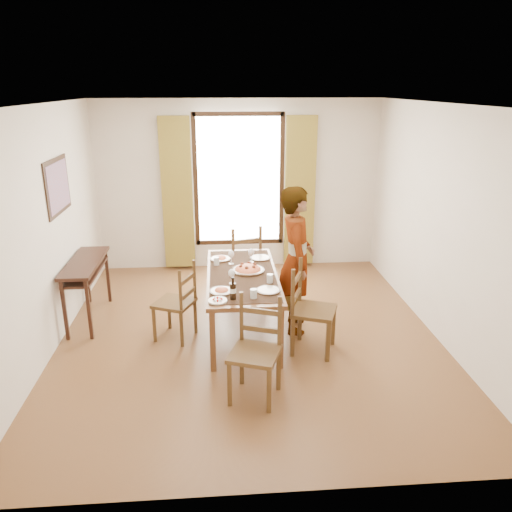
{
  "coord_description": "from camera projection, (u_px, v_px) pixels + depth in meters",
  "views": [
    {
      "loc": [
        -0.34,
        -5.43,
        2.89
      ],
      "look_at": [
        0.09,
        0.05,
        1.0
      ],
      "focal_mm": 35.0,
      "sensor_mm": 36.0,
      "label": 1
    }
  ],
  "objects": [
    {
      "name": "ground",
      "position": [
        249.0,
        335.0,
        6.09
      ],
      "size": [
        5.0,
        5.0,
        0.0
      ],
      "primitive_type": "plane",
      "color": "#472716",
      "rests_on": "ground"
    },
    {
      "name": "tumbler_b",
      "position": [
        216.0,
        261.0,
        6.22
      ],
      "size": [
        0.07,
        0.07,
        0.1
      ],
      "primitive_type": "cylinder",
      "color": "silver",
      "rests_on": "dining_table"
    },
    {
      "name": "chair_south",
      "position": [
        256.0,
        353.0,
        4.76
      ],
      "size": [
        0.57,
        0.57,
        1.01
      ],
      "rotation": [
        0.0,
        0.0,
        -0.35
      ],
      "color": "#50371A",
      "rests_on": "ground"
    },
    {
      "name": "console_table",
      "position": [
        85.0,
        270.0,
        6.28
      ],
      "size": [
        0.38,
        1.2,
        0.8
      ],
      "color": "black",
      "rests_on": "ground"
    },
    {
      "name": "dining_table",
      "position": [
        242.0,
        279.0,
        5.97
      ],
      "size": [
        0.84,
        1.9,
        0.76
      ],
      "color": "brown",
      "rests_on": "ground"
    },
    {
      "name": "plate_ne",
      "position": [
        260.0,
        257.0,
        6.45
      ],
      "size": [
        0.27,
        0.27,
        0.05
      ],
      "primitive_type": null,
      "color": "silver",
      "rests_on": "dining_table"
    },
    {
      "name": "chair_east",
      "position": [
        311.0,
        311.0,
        5.59
      ],
      "size": [
        0.59,
        0.59,
        1.04
      ],
      "rotation": [
        0.0,
        0.0,
        1.21
      ],
      "color": "#50371A",
      "rests_on": "ground"
    },
    {
      "name": "wine_glass_c",
      "position": [
        231.0,
        257.0,
        6.23
      ],
      "size": [
        0.08,
        0.08,
        0.18
      ],
      "primitive_type": null,
      "color": "white",
      "rests_on": "dining_table"
    },
    {
      "name": "man",
      "position": [
        296.0,
        260.0,
        5.98
      ],
      "size": [
        0.71,
        0.52,
        1.79
      ],
      "primitive_type": "imported",
      "rotation": [
        0.0,
        0.0,
        1.5
      ],
      "color": "gray",
      "rests_on": "ground"
    },
    {
      "name": "chair_west",
      "position": [
        177.0,
        304.0,
        5.89
      ],
      "size": [
        0.55,
        0.55,
        0.95
      ],
      "rotation": [
        0.0,
        0.0,
        -1.99
      ],
      "color": "#50371A",
      "rests_on": "ground"
    },
    {
      "name": "caprese_plate",
      "position": [
        218.0,
        300.0,
        5.18
      ],
      "size": [
        0.2,
        0.2,
        0.04
      ],
      "primitive_type": null,
      "color": "silver",
      "rests_on": "dining_table"
    },
    {
      "name": "room_shell",
      "position": [
        248.0,
        209.0,
        5.7
      ],
      "size": [
        4.6,
        5.1,
        2.74
      ],
      "color": "beige",
      "rests_on": "ground"
    },
    {
      "name": "tumbler_a",
      "position": [
        270.0,
        278.0,
        5.67
      ],
      "size": [
        0.07,
        0.07,
        0.1
      ],
      "primitive_type": "cylinder",
      "color": "silver",
      "rests_on": "dining_table"
    },
    {
      "name": "chair_north",
      "position": [
        243.0,
        263.0,
        7.09
      ],
      "size": [
        0.58,
        0.58,
        1.05
      ],
      "rotation": [
        0.0,
        0.0,
        3.44
      ],
      "color": "#50371A",
      "rests_on": "ground"
    },
    {
      "name": "wine_glass_b",
      "position": [
        251.0,
        256.0,
        6.29
      ],
      "size": [
        0.08,
        0.08,
        0.18
      ],
      "primitive_type": null,
      "color": "white",
      "rests_on": "dining_table"
    },
    {
      "name": "plate_sw",
      "position": [
        222.0,
        290.0,
        5.41
      ],
      "size": [
        0.27,
        0.27,
        0.05
      ],
      "primitive_type": null,
      "color": "silver",
      "rests_on": "dining_table"
    },
    {
      "name": "plate_nw",
      "position": [
        221.0,
        258.0,
        6.42
      ],
      "size": [
        0.27,
        0.27,
        0.05
      ],
      "primitive_type": null,
      "color": "silver",
      "rests_on": "dining_table"
    },
    {
      "name": "plate_se",
      "position": [
        268.0,
        289.0,
        5.43
      ],
      "size": [
        0.27,
        0.27,
        0.05
      ],
      "primitive_type": null,
      "color": "silver",
      "rests_on": "dining_table"
    },
    {
      "name": "pasta_platter",
      "position": [
        248.0,
        267.0,
        6.01
      ],
      "size": [
        0.4,
        0.4,
        0.1
      ],
      "primitive_type": null,
      "color": "red",
      "rests_on": "dining_table"
    },
    {
      "name": "tumbler_c",
      "position": [
        254.0,
        294.0,
        5.26
      ],
      "size": [
        0.07,
        0.07,
        0.1
      ],
      "primitive_type": "cylinder",
      "color": "silver",
      "rests_on": "dining_table"
    },
    {
      "name": "wine_bottle",
      "position": [
        233.0,
        288.0,
        5.2
      ],
      "size": [
        0.07,
        0.07,
        0.25
      ],
      "primitive_type": null,
      "color": "black",
      "rests_on": "dining_table"
    },
    {
      "name": "wine_glass_a",
      "position": [
        232.0,
        277.0,
        5.6
      ],
      "size": [
        0.08,
        0.08,
        0.18
      ],
      "primitive_type": null,
      "color": "white",
      "rests_on": "dining_table"
    }
  ]
}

